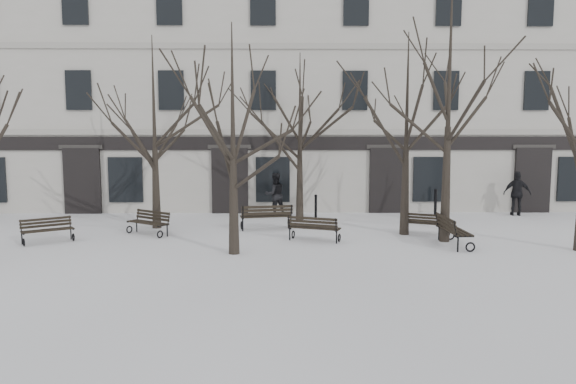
{
  "coord_description": "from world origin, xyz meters",
  "views": [
    {
      "loc": [
        -1.35,
        -16.83,
        3.81
      ],
      "look_at": [
        -1.01,
        3.0,
        1.51
      ],
      "focal_mm": 35.0,
      "sensor_mm": 36.0,
      "label": 1
    }
  ],
  "objects_px": {
    "tree_2": "(450,68)",
    "bench_4": "(266,216)",
    "bench_2": "(427,223)",
    "tree_1": "(233,111)",
    "bench_0": "(47,229)",
    "bench_1": "(314,227)",
    "bench_3": "(149,222)",
    "bench_5": "(452,229)"
  },
  "relations": [
    {
      "from": "bench_4",
      "to": "tree_2",
      "type": "bearing_deg",
      "value": 148.77
    },
    {
      "from": "tree_1",
      "to": "bench_5",
      "type": "distance_m",
      "value": 7.95
    },
    {
      "from": "tree_1",
      "to": "bench_3",
      "type": "bearing_deg",
      "value": 136.52
    },
    {
      "from": "bench_2",
      "to": "bench_5",
      "type": "bearing_deg",
      "value": 127.16
    },
    {
      "from": "bench_2",
      "to": "bench_4",
      "type": "distance_m",
      "value": 5.82
    },
    {
      "from": "bench_0",
      "to": "bench_3",
      "type": "bearing_deg",
      "value": -10.05
    },
    {
      "from": "tree_1",
      "to": "bench_1",
      "type": "xyz_separation_m",
      "value": [
        2.53,
        1.79,
        -3.8
      ]
    },
    {
      "from": "bench_3",
      "to": "bench_4",
      "type": "height_order",
      "value": "bench_4"
    },
    {
      "from": "tree_2",
      "to": "bench_5",
      "type": "bearing_deg",
      "value": -86.9
    },
    {
      "from": "bench_0",
      "to": "bench_4",
      "type": "height_order",
      "value": "bench_4"
    },
    {
      "from": "bench_0",
      "to": "bench_3",
      "type": "xyz_separation_m",
      "value": [
        3.07,
        1.31,
        0.02
      ]
    },
    {
      "from": "tree_1",
      "to": "bench_4",
      "type": "bearing_deg",
      "value": 77.35
    },
    {
      "from": "tree_1",
      "to": "tree_2",
      "type": "xyz_separation_m",
      "value": [
        6.9,
        1.71,
        1.43
      ]
    },
    {
      "from": "bench_5",
      "to": "tree_1",
      "type": "bearing_deg",
      "value": 96.68
    },
    {
      "from": "tree_1",
      "to": "bench_0",
      "type": "distance_m",
      "value": 7.61
    },
    {
      "from": "tree_1",
      "to": "tree_2",
      "type": "relative_size",
      "value": 0.75
    },
    {
      "from": "bench_2",
      "to": "bench_3",
      "type": "height_order",
      "value": "bench_3"
    },
    {
      "from": "tree_2",
      "to": "bench_4",
      "type": "bearing_deg",
      "value": 159.35
    },
    {
      "from": "bench_0",
      "to": "bench_4",
      "type": "xyz_separation_m",
      "value": [
        7.23,
        2.19,
        0.08
      ]
    },
    {
      "from": "bench_0",
      "to": "bench_1",
      "type": "xyz_separation_m",
      "value": [
        8.86,
        0.01,
        0.03
      ]
    },
    {
      "from": "tree_1",
      "to": "bench_4",
      "type": "relative_size",
      "value": 3.43
    },
    {
      "from": "tree_1",
      "to": "bench_2",
      "type": "xyz_separation_m",
      "value": [
        6.59,
        2.82,
        -3.83
      ]
    },
    {
      "from": "bench_3",
      "to": "bench_5",
      "type": "xyz_separation_m",
      "value": [
        10.21,
        -2.07,
        0.07
      ]
    },
    {
      "from": "tree_1",
      "to": "bench_0",
      "type": "bearing_deg",
      "value": 164.27
    },
    {
      "from": "bench_2",
      "to": "bench_4",
      "type": "height_order",
      "value": "bench_4"
    },
    {
      "from": "bench_3",
      "to": "bench_5",
      "type": "bearing_deg",
      "value": 24.22
    },
    {
      "from": "tree_2",
      "to": "bench_4",
      "type": "height_order",
      "value": "tree_2"
    },
    {
      "from": "bench_0",
      "to": "tree_2",
      "type": "bearing_deg",
      "value": -33.54
    },
    {
      "from": "bench_3",
      "to": "bench_1",
      "type": "bearing_deg",
      "value": 23.02
    },
    {
      "from": "bench_1",
      "to": "bench_3",
      "type": "xyz_separation_m",
      "value": [
        -5.79,
        1.3,
        -0.01
      ]
    },
    {
      "from": "bench_0",
      "to": "bench_5",
      "type": "xyz_separation_m",
      "value": [
        13.27,
        -0.76,
        0.09
      ]
    },
    {
      "from": "tree_1",
      "to": "bench_1",
      "type": "height_order",
      "value": "tree_1"
    },
    {
      "from": "bench_2",
      "to": "tree_1",
      "type": "bearing_deg",
      "value": 49.31
    },
    {
      "from": "tree_2",
      "to": "bench_2",
      "type": "relative_size",
      "value": 5.46
    },
    {
      "from": "tree_2",
      "to": "bench_2",
      "type": "xyz_separation_m",
      "value": [
        -0.31,
        1.11,
        -5.26
      ]
    },
    {
      "from": "tree_2",
      "to": "tree_1",
      "type": "bearing_deg",
      "value": -166.07
    },
    {
      "from": "bench_2",
      "to": "bench_5",
      "type": "relative_size",
      "value": 0.85
    },
    {
      "from": "bench_0",
      "to": "bench_3",
      "type": "relative_size",
      "value": 0.97
    },
    {
      "from": "tree_1",
      "to": "tree_2",
      "type": "bearing_deg",
      "value": 13.93
    },
    {
      "from": "bench_1",
      "to": "bench_3",
      "type": "distance_m",
      "value": 5.94
    },
    {
      "from": "bench_4",
      "to": "bench_1",
      "type": "bearing_deg",
      "value": 116.25
    },
    {
      "from": "bench_0",
      "to": "bench_2",
      "type": "relative_size",
      "value": 0.99
    }
  ]
}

